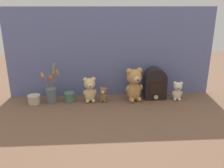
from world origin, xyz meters
name	(u,v)px	position (x,y,z in m)	size (l,w,h in m)	color
ground_plane	(112,102)	(0.00, 0.00, 0.00)	(4.00, 4.00, 0.00)	brown
backdrop_wall	(111,53)	(0.00, 0.17, 0.37)	(1.70, 0.02, 0.73)	slate
teddy_bear_large	(134,84)	(0.18, 0.02, 0.14)	(0.15, 0.14, 0.27)	tan
teddy_bear_medium	(90,89)	(-0.18, 0.02, 0.11)	(0.11, 0.10, 0.20)	#DBBC84
teddy_bear_small	(178,90)	(0.53, 0.01, 0.08)	(0.09, 0.08, 0.16)	beige
teddy_bear_tiny	(103,94)	(-0.07, 0.01, 0.06)	(0.07, 0.06, 0.12)	olive
flower_vase	(52,93)	(-0.48, 0.02, 0.08)	(0.15, 0.16, 0.31)	slate
vintage_radio	(155,83)	(0.36, 0.06, 0.13)	(0.18, 0.13, 0.26)	black
decorative_tin_tall	(70,97)	(-0.34, 0.04, 0.04)	(0.09, 0.09, 0.08)	#47705B
decorative_tin_short	(34,99)	(-0.62, 0.01, 0.03)	(0.10, 0.10, 0.07)	beige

